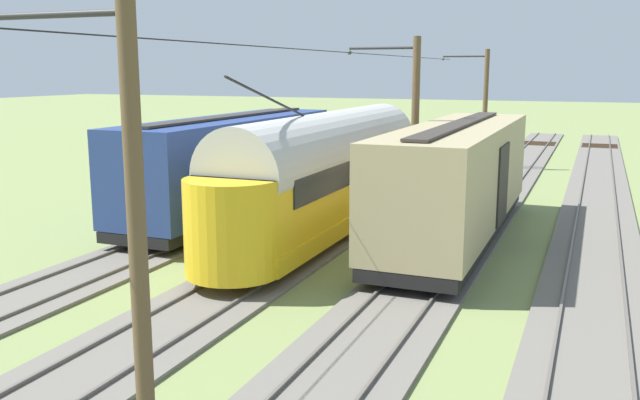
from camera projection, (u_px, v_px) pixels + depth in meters
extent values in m
plane|color=olive|center=(409.00, 223.00, 25.98)|extent=(220.00, 220.00, 0.00)
cube|color=#666059|center=(596.00, 237.00, 23.51)|extent=(2.80, 80.00, 0.10)
cube|color=#59544C|center=(574.00, 233.00, 23.76)|extent=(0.07, 80.00, 0.08)
cube|color=#59544C|center=(619.00, 237.00, 23.23)|extent=(0.07, 80.00, 0.08)
cube|color=#382819|center=(600.00, 144.00, 52.61)|extent=(2.50, 0.24, 0.08)
cube|color=#382819|center=(600.00, 145.00, 52.02)|extent=(2.50, 0.24, 0.08)
cube|color=#382819|center=(600.00, 146.00, 51.43)|extent=(2.50, 0.24, 0.08)
cube|color=#382819|center=(599.00, 147.00, 50.84)|extent=(2.50, 0.24, 0.08)
cube|color=#382819|center=(599.00, 148.00, 50.25)|extent=(2.50, 0.24, 0.08)
cube|color=#666059|center=(467.00, 226.00, 25.15)|extent=(2.80, 80.00, 0.10)
cube|color=#59544C|center=(448.00, 222.00, 25.40)|extent=(0.07, 80.00, 0.08)
cube|color=#59544C|center=(487.00, 226.00, 24.87)|extent=(0.07, 80.00, 0.08)
cube|color=#382819|center=(540.00, 142.00, 54.25)|extent=(2.50, 0.24, 0.08)
cube|color=#382819|center=(539.00, 143.00, 53.66)|extent=(2.50, 0.24, 0.08)
cube|color=#382819|center=(538.00, 144.00, 53.07)|extent=(2.50, 0.24, 0.08)
cube|color=#382819|center=(538.00, 144.00, 52.48)|extent=(2.50, 0.24, 0.08)
cube|color=#382819|center=(537.00, 145.00, 51.89)|extent=(2.50, 0.24, 0.08)
cube|color=#666059|center=(354.00, 217.00, 26.79)|extent=(2.80, 80.00, 0.10)
cube|color=#59544C|center=(337.00, 213.00, 27.04)|extent=(0.07, 80.00, 0.08)
cube|color=#59544C|center=(371.00, 216.00, 26.51)|extent=(0.07, 80.00, 0.08)
cube|color=#382819|center=(483.00, 140.00, 55.89)|extent=(2.50, 0.24, 0.08)
cube|color=#382819|center=(482.00, 141.00, 55.30)|extent=(2.50, 0.24, 0.08)
cube|color=#382819|center=(481.00, 141.00, 54.71)|extent=(2.50, 0.24, 0.08)
cube|color=#382819|center=(479.00, 142.00, 54.12)|extent=(2.50, 0.24, 0.08)
cube|color=#382819|center=(478.00, 143.00, 53.53)|extent=(2.50, 0.24, 0.08)
cube|color=#666059|center=(254.00, 208.00, 28.44)|extent=(2.80, 80.00, 0.10)
cube|color=#59544C|center=(239.00, 205.00, 28.68)|extent=(0.07, 80.00, 0.08)
cube|color=#59544C|center=(269.00, 208.00, 28.15)|extent=(0.07, 80.00, 0.08)
cube|color=#382819|center=(430.00, 138.00, 57.53)|extent=(2.50, 0.24, 0.08)
cube|color=#382819|center=(428.00, 139.00, 56.94)|extent=(2.50, 0.24, 0.08)
cube|color=#382819|center=(427.00, 139.00, 56.35)|extent=(2.50, 0.24, 0.08)
cube|color=#382819|center=(425.00, 140.00, 55.76)|extent=(2.50, 0.24, 0.08)
cube|color=#382819|center=(423.00, 141.00, 55.17)|extent=(2.50, 0.24, 0.08)
cube|color=gold|center=(327.00, 215.00, 24.05)|extent=(2.65, 13.49, 0.55)
cube|color=gold|center=(327.00, 194.00, 23.91)|extent=(2.55, 13.49, 0.95)
cube|color=gold|center=(327.00, 166.00, 23.73)|extent=(2.55, 13.49, 1.05)
cylinder|color=#B7B7B2|center=(327.00, 151.00, 23.63)|extent=(2.65, 13.22, 2.65)
cylinder|color=gold|center=(383.00, 163.00, 29.96)|extent=(2.55, 2.55, 2.55)
cylinder|color=gold|center=(233.00, 227.00, 17.78)|extent=(2.55, 2.55, 2.55)
cube|color=black|center=(391.00, 138.00, 30.80)|extent=(1.63, 0.08, 0.36)
cube|color=black|center=(391.00, 145.00, 30.89)|extent=(1.73, 0.06, 0.80)
cube|color=black|center=(362.00, 168.00, 23.25)|extent=(0.04, 11.33, 0.80)
cube|color=black|center=(293.00, 164.00, 24.21)|extent=(0.04, 11.33, 0.80)
cylinder|color=silver|center=(391.00, 165.00, 31.15)|extent=(0.24, 0.06, 0.24)
cube|color=gray|center=(390.00, 185.00, 31.27)|extent=(1.94, 0.12, 0.20)
cylinder|color=black|center=(269.00, 99.00, 19.21)|extent=(0.07, 4.88, 1.33)
cylinder|color=black|center=(382.00, 199.00, 27.74)|extent=(0.10, 0.76, 0.76)
cylinder|color=black|center=(349.00, 197.00, 28.27)|extent=(0.10, 0.76, 0.76)
cylinder|color=black|center=(295.00, 250.00, 19.89)|extent=(0.10, 0.76, 0.76)
cylinder|color=black|center=(252.00, 245.00, 20.42)|extent=(0.10, 0.76, 0.76)
cube|color=tan|center=(458.00, 174.00, 22.74)|extent=(2.90, 13.37, 3.20)
cube|color=#332D28|center=(460.00, 124.00, 22.43)|extent=(0.70, 12.04, 0.08)
cube|color=black|center=(456.00, 226.00, 23.08)|extent=(2.70, 13.37, 0.36)
cube|color=black|center=(503.00, 184.00, 22.24)|extent=(0.06, 2.20, 2.56)
cylinder|color=black|center=(497.00, 201.00, 27.06)|extent=(0.10, 0.84, 0.84)
cylinder|color=black|center=(461.00, 199.00, 27.59)|extent=(0.10, 0.84, 0.84)
cylinder|color=black|center=(449.00, 262.00, 18.54)|extent=(0.10, 0.84, 0.84)
cylinder|color=black|center=(398.00, 256.00, 19.08)|extent=(0.10, 0.84, 0.84)
cube|color=navy|center=(232.00, 159.00, 26.44)|extent=(2.90, 12.67, 3.20)
cube|color=#332D28|center=(231.00, 116.00, 26.12)|extent=(0.70, 11.40, 0.08)
cube|color=black|center=(233.00, 205.00, 26.77)|extent=(2.70, 12.67, 0.36)
cube|color=black|center=(266.00, 168.00, 25.93)|extent=(0.06, 2.20, 2.56)
cylinder|color=black|center=(296.00, 186.00, 30.53)|extent=(0.10, 0.84, 0.84)
cylinder|color=black|center=(267.00, 184.00, 31.06)|extent=(0.10, 0.84, 0.84)
cylinder|color=black|center=(186.00, 228.00, 22.46)|extent=(0.10, 0.84, 0.84)
cylinder|color=black|center=(149.00, 225.00, 22.99)|extent=(0.10, 0.84, 0.84)
cylinder|color=brown|center=(485.00, 110.00, 39.34)|extent=(0.28, 0.28, 6.91)
cylinder|color=#2D2D2D|center=(465.00, 56.00, 39.24)|extent=(2.53, 0.10, 0.10)
sphere|color=#334733|center=(443.00, 59.00, 39.73)|extent=(0.16, 0.16, 0.16)
cylinder|color=brown|center=(415.00, 134.00, 24.63)|extent=(0.28, 0.28, 6.91)
cylinder|color=#2D2D2D|center=(383.00, 48.00, 24.53)|extent=(2.53, 0.10, 0.10)
sphere|color=#334733|center=(350.00, 53.00, 25.03)|extent=(0.16, 0.16, 0.16)
cylinder|color=brown|center=(137.00, 229.00, 9.93)|extent=(0.28, 0.28, 6.91)
cylinder|color=#2D2D2D|center=(54.00, 15.00, 9.83)|extent=(2.53, 0.10, 0.10)
cylinder|color=black|center=(350.00, 53.00, 25.03)|extent=(0.03, 36.33, 0.03)
cylinder|color=black|center=(465.00, 56.00, 39.24)|extent=(2.53, 0.02, 0.02)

